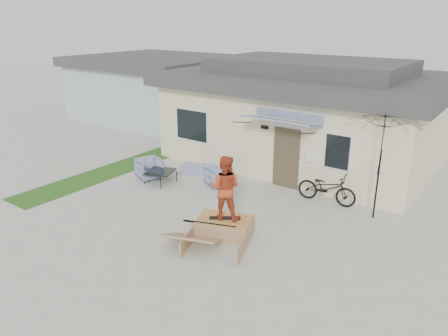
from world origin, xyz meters
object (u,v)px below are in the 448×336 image
Objects in this scene: coffee_table at (160,177)px; skate_ramp at (224,227)px; loveseat at (203,166)px; bicycle at (327,185)px; skateboard at (225,218)px; armchair_left at (149,168)px; skater at (225,186)px; patio_umbrella at (380,162)px; armchair_right at (218,175)px.

skate_ramp is (4.15, -1.82, 0.01)m from coffee_table.
skate_ramp is at bearing 116.09° from loveseat.
bicycle is (5.48, 1.87, 0.38)m from coffee_table.
loveseat is at bearing 100.92° from skateboard.
skater is (4.76, -1.85, 0.99)m from armchair_left.
bicycle is 3.88m from skateboard.
loveseat reaches higher than skate_ramp.
patio_umbrella is at bearing 13.19° from coffee_table.
armchair_right is at bearing -71.53° from skater.
skate_ramp is at bearing 88.93° from skater.
coffee_table is (-1.84, -1.00, -0.17)m from armchair_right.
armchair_right is at bearing 94.95° from skateboard.
loveseat is 0.81× the size of skate_ramp.
bicycle is 3.94m from skate_ramp.
skater reaches higher than loveseat.
bicycle is at bearing 18.84° from coffee_table.
loveseat is 1.79m from coffee_table.
bicycle is at bearing 50.08° from skate_ramp.
bicycle reaches higher than coffee_table.
skateboard is at bearing 90.00° from skate_ramp.
skater reaches higher than bicycle.
loveseat is at bearing -65.56° from skater.
armchair_right is 0.45× the size of skater.
skate_ramp is at bearing -130.08° from patio_umbrella.
patio_umbrella reaches higher than coffee_table.
armchair_right is 3.60m from skateboard.
skate_ramp is 2.28× the size of skateboard.
armchair_right is 0.94× the size of skateboard.
loveseat is 6.61m from patio_umbrella.
skate_ramp is 0.27m from skateboard.
coffee_table is 5.81m from bicycle.
armchair_left is 0.67m from coffee_table.
loveseat is 1.96× the size of armchair_right.
loveseat is 4.92m from skateboard.
armchair_left reaches higher than loveseat.
bicycle is at bearing 127.07° from armchair_right.
armchair_right is 5.44m from patio_umbrella.
loveseat reaches higher than coffee_table.
skater is (-1.35, -3.64, 0.80)m from bicycle.
bicycle is 1.08× the size of skater.
armchair_right is at bearing 99.77° from bicycle.
armchair_left is 0.93× the size of coffee_table.
skater reaches higher than armchair_left.
armchair_right is at bearing 131.90° from loveseat.
armchair_left reaches higher than skateboard.
patio_umbrella is at bearing -101.26° from bicycle.
patio_umbrella is (7.70, 1.58, 1.32)m from armchair_left.
loveseat is at bearing 69.69° from coffee_table.
coffee_table is 1.08× the size of skateboard.
armchair_left is at bearing -42.33° from skater.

